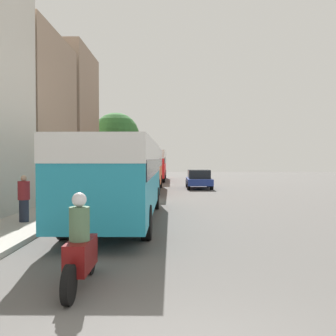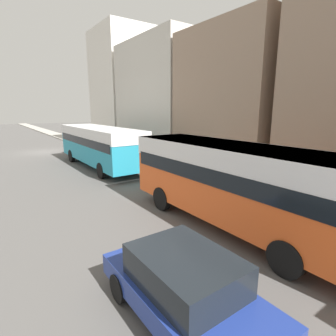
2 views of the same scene
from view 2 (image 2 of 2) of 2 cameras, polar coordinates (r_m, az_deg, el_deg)
The scene contains 10 objects.
ground_plane at distance 29.44m, azimuth -25.24°, elevation 3.20°, with size 120.00×120.00×0.00m, color #595654.
sidewalk at distance 30.71m, azimuth -15.87°, elevation 4.42°, with size 2.20×120.00×0.15m.
building_corner at distance 32.29m, azimuth -8.64°, elevation 16.45°, with size 6.91×7.03×12.87m.
building_midblock at distance 24.38m, azimuth -1.05°, elevation 14.55°, with size 5.08×9.24×10.06m.
building_far_terrace at distance 18.72m, azimuth 16.46°, elevation 13.25°, with size 6.82×7.17×9.16m.
bus_lead at distance 19.96m, azimuth -14.78°, elevation 5.62°, with size 2.63×10.52×2.95m.
bus_following at distance 9.52m, azimuth 13.91°, elevation -1.45°, with size 2.50×9.16×3.02m.
motorcycle_behind_lead at distance 26.89m, azimuth -20.66°, elevation 4.28°, with size 0.38×2.24×1.73m.
car_crossing at distance 5.78m, azimuth 3.65°, elevation -24.21°, with size 1.93×4.01×1.45m.
pedestrian_walking_away at distance 22.37m, azimuth -8.02°, elevation 4.15°, with size 0.40×0.40×1.60m.
Camera 2 is at (5.03, 28.70, 4.22)m, focal length 28.00 mm.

